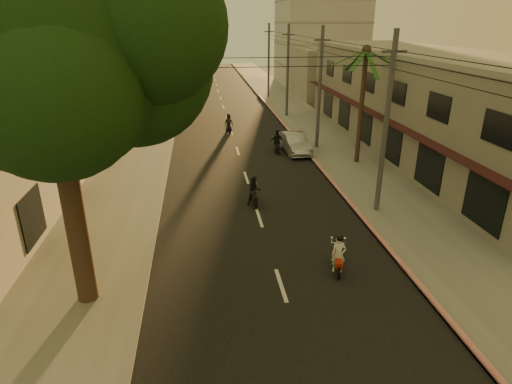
% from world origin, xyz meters
% --- Properties ---
extents(ground, '(160.00, 160.00, 0.00)m').
position_xyz_m(ground, '(0.00, 0.00, 0.00)').
color(ground, '#383023').
rests_on(ground, ground).
extents(road, '(10.00, 140.00, 0.02)m').
position_xyz_m(road, '(0.00, 20.00, 0.01)').
color(road, black).
rests_on(road, ground).
extents(sidewalk_right, '(5.00, 140.00, 0.12)m').
position_xyz_m(sidewalk_right, '(7.50, 20.00, 0.06)').
color(sidewalk_right, slate).
rests_on(sidewalk_right, ground).
extents(sidewalk_left, '(5.00, 140.00, 0.12)m').
position_xyz_m(sidewalk_left, '(-7.50, 20.00, 0.06)').
color(sidewalk_left, slate).
rests_on(sidewalk_left, ground).
extents(curb_stripe, '(0.20, 60.00, 0.20)m').
position_xyz_m(curb_stripe, '(5.10, 15.00, 0.10)').
color(curb_stripe, red).
rests_on(curb_stripe, ground).
extents(shophouse_row, '(8.80, 34.20, 7.30)m').
position_xyz_m(shophouse_row, '(13.95, 18.00, 3.65)').
color(shophouse_row, gray).
rests_on(shophouse_row, ground).
extents(left_building, '(8.20, 24.20, 5.20)m').
position_xyz_m(left_building, '(-13.98, 14.00, 2.60)').
color(left_building, gray).
rests_on(left_building, ground).
extents(broadleaf_tree, '(9.60, 8.70, 12.10)m').
position_xyz_m(broadleaf_tree, '(-6.61, 2.14, 8.48)').
color(broadleaf_tree, black).
rests_on(broadleaf_tree, ground).
extents(palm_tree, '(5.00, 5.00, 8.20)m').
position_xyz_m(palm_tree, '(8.00, 16.00, 7.15)').
color(palm_tree, black).
rests_on(palm_tree, ground).
extents(utility_poles, '(1.20, 48.26, 9.00)m').
position_xyz_m(utility_poles, '(6.20, 20.00, 6.54)').
color(utility_poles, '#38383A').
rests_on(utility_poles, ground).
extents(filler_right, '(8.00, 14.00, 6.00)m').
position_xyz_m(filler_right, '(14.00, 45.00, 3.00)').
color(filler_right, gray).
rests_on(filler_right, ground).
extents(filler_left_near, '(8.00, 14.00, 4.40)m').
position_xyz_m(filler_left_near, '(-14.00, 34.00, 2.20)').
color(filler_left_near, gray).
rests_on(filler_left_near, ground).
extents(filler_left_far, '(8.00, 14.00, 7.00)m').
position_xyz_m(filler_left_far, '(-14.00, 52.00, 3.50)').
color(filler_left_far, gray).
rests_on(filler_left_far, ground).
extents(scooter_red, '(0.80, 1.65, 1.64)m').
position_xyz_m(scooter_red, '(2.42, 2.68, 0.73)').
color(scooter_red, black).
rests_on(scooter_red, ground).
extents(scooter_mid_a, '(0.82, 1.72, 1.69)m').
position_xyz_m(scooter_mid_a, '(-0.05, 9.68, 0.76)').
color(scooter_mid_a, black).
rests_on(scooter_mid_a, ground).
extents(scooter_mid_b, '(1.02, 1.83, 1.80)m').
position_xyz_m(scooter_mid_b, '(2.91, 19.26, 0.80)').
color(scooter_mid_b, black).
rests_on(scooter_mid_b, ground).
extents(scooter_far_a, '(0.83, 1.72, 1.69)m').
position_xyz_m(scooter_far_a, '(-0.24, 25.99, 0.76)').
color(scooter_far_a, black).
rests_on(scooter_far_a, ground).
extents(parked_car, '(2.08, 4.65, 1.47)m').
position_xyz_m(parked_car, '(4.24, 19.13, 0.74)').
color(parked_car, '#9FA2A7').
rests_on(parked_car, ground).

